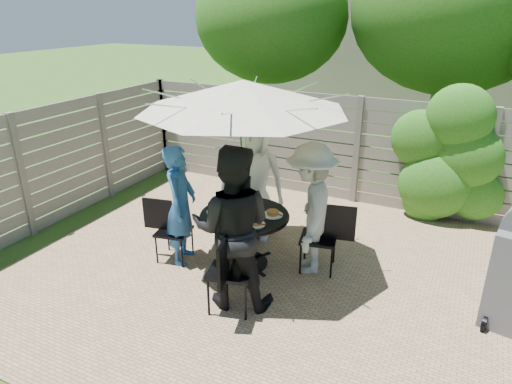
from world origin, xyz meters
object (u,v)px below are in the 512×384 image
at_px(chair_right, 319,250).
at_px(person_right, 310,209).
at_px(plate_left, 217,210).
at_px(plate_front, 240,224).
at_px(chair_left, 174,242).
at_px(person_front, 232,228).
at_px(bicycle, 244,166).
at_px(person_left, 181,206).
at_px(chair_front, 231,286).
at_px(plate_right, 273,214).
at_px(patio_table, 245,229).
at_px(syrup_jug, 240,206).
at_px(person_back, 253,179).
at_px(glass_back, 240,200).
at_px(glass_left, 223,211).
at_px(chair_back, 255,215).
at_px(umbrella, 243,95).
at_px(coffee_cup, 255,203).
at_px(glass_front, 250,218).
at_px(plate_back, 249,201).
at_px(plate_extra, 255,223).

relative_size(chair_right, person_right, 0.55).
height_order(plate_left, plate_front, same).
relative_size(chair_left, person_right, 0.51).
relative_size(person_front, bicycle, 1.02).
xyz_separation_m(person_left, person_right, (1.58, 0.52, 0.05)).
distance_m(chair_front, plate_right, 1.13).
height_order(patio_table, person_left, person_left).
bearing_deg(plate_left, syrup_jug, 27.87).
bearing_deg(person_back, chair_right, -40.74).
distance_m(person_right, glass_back, 0.97).
xyz_separation_m(person_right, glass_left, (-1.00, -0.44, -0.04)).
xyz_separation_m(person_right, glass_back, (-0.97, -0.05, -0.04)).
distance_m(chair_back, person_back, 0.65).
height_order(patio_table, glass_left, glass_left).
bearing_deg(person_back, chair_back, 89.28).
bearing_deg(glass_back, chair_left, -144.90).
bearing_deg(umbrella, coffee_cup, 83.96).
height_order(person_left, glass_front, person_left).
bearing_deg(chair_back, chair_front, 6.38).
bearing_deg(glass_front, plate_left, 169.23).
distance_m(person_left, plate_right, 1.19).
bearing_deg(umbrella, person_right, 18.41).
height_order(person_left, plate_front, person_left).
bearing_deg(plate_back, chair_left, -141.22).
relative_size(plate_front, plate_right, 1.00).
xyz_separation_m(person_left, bicycle, (-0.42, 2.56, -0.32)).
relative_size(person_left, plate_front, 6.18).
height_order(person_front, syrup_jug, person_front).
bearing_deg(patio_table, plate_back, 108.41).
relative_size(person_back, person_left, 1.12).
bearing_deg(person_front, chair_front, 89.50).
bearing_deg(glass_back, syrup_jug, -59.51).
bearing_deg(syrup_jug, chair_left, -158.55).
relative_size(person_front, plate_extra, 7.88).
xyz_separation_m(chair_back, glass_front, (0.48, -1.13, 0.54)).
relative_size(chair_front, plate_front, 3.84).
distance_m(chair_left, plate_front, 1.15).
height_order(plate_back, glass_front, glass_front).
xyz_separation_m(chair_back, plate_right, (0.64, -0.80, 0.50)).
height_order(patio_table, glass_front, glass_front).
bearing_deg(person_back, chair_front, -90.04).
xyz_separation_m(syrup_jug, coffee_cup, (0.10, 0.21, -0.02)).
bearing_deg(plate_left, chair_right, 18.33).
xyz_separation_m(patio_table, glass_back, (-0.18, 0.21, 0.29)).
relative_size(plate_left, glass_back, 1.86).
height_order(chair_right, glass_back, chair_right).
xyz_separation_m(chair_back, coffee_cup, (0.33, -0.68, 0.53)).
relative_size(person_back, glass_back, 12.87).
height_order(person_back, plate_left, person_back).
height_order(umbrella, syrup_jug, umbrella).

